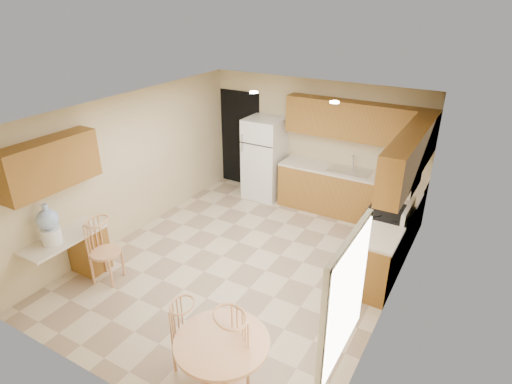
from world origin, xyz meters
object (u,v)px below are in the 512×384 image
Objects in this scene: refrigerator at (264,158)px; chair_table_a at (184,334)px; chair_table_b at (221,356)px; stove at (386,236)px; dining_table at (223,359)px; chair_desk at (99,248)px; water_crock at (49,226)px.

refrigerator reaches higher than chair_table_a.
stove is at bearing -72.73° from chair_table_b.
stove reaches higher than dining_table.
stove is 3.57m from chair_table_b.
stove is (2.88, -1.22, -0.38)m from refrigerator.
refrigerator reaches higher than stove.
stove reaches higher than chair_table_a.
refrigerator is 1.61× the size of chair_table_b.
refrigerator is 4.81m from chair_table_a.
chair_desk is (-3.47, -2.66, 0.14)m from stove.
stove reaches higher than chair_desk.
water_crock is at bearing 21.94° from chair_table_b.
refrigerator reaches higher than chair_desk.
refrigerator is 5.15m from chair_table_b.
chair_table_b is (0.05, -0.10, 0.16)m from dining_table.
chair_table_b is at bearing 59.17° from chair_desk.
stove is 3.61m from chair_table_a.
refrigerator is at bearing -176.92° from chair_table_a.
chair_table_a is 1.44× the size of water_crock.
refrigerator is 1.69× the size of chair_desk.
refrigerator is 1.94× the size of chair_table_a.
chair_table_b is 1.05× the size of chair_desk.
refrigerator is 2.79× the size of water_crock.
chair_table_a is at bearing 175.39° from dining_table.
chair_table_a is 0.87× the size of chair_desk.
refrigerator reaches higher than chair_table_b.
chair_desk reaches higher than chair_table_a.
water_crock is at bearing -111.67° from chair_table_a.
chair_table_a is 2.62m from water_crock.
water_crock is at bearing -63.21° from chair_desk.
chair_table_b reaches higher than dining_table.
chair_table_b is (2.10, -4.70, -0.21)m from refrigerator.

